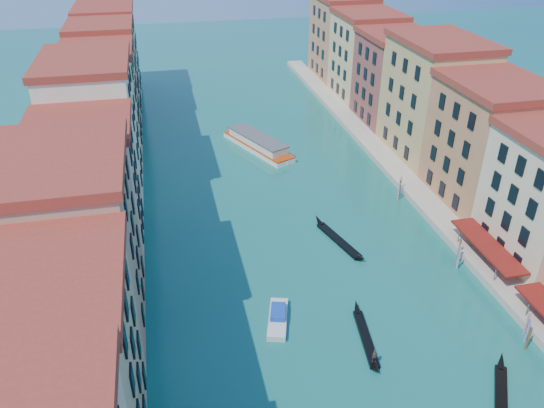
% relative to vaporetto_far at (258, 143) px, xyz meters
% --- Properties ---
extents(left_bank_palazzos, '(12.80, 128.40, 21.00)m').
position_rel_vaporetto_far_xyz_m(left_bank_palazzos, '(-26.98, -15.73, 8.53)').
color(left_bank_palazzos, beige).
rests_on(left_bank_palazzos, ground).
extents(right_bank_palazzos, '(12.80, 128.40, 21.00)m').
position_rel_vaporetto_far_xyz_m(right_bank_palazzos, '(29.02, -15.41, 8.57)').
color(right_bank_palazzos, '#A0543D').
rests_on(right_bank_palazzos, ground).
extents(quay, '(4.00, 140.00, 1.00)m').
position_rel_vaporetto_far_xyz_m(quay, '(21.02, -15.41, -0.68)').
color(quay, '#B0A48E').
rests_on(quay, ground).
extents(mooring_poles_right, '(1.44, 54.24, 3.20)m').
position_rel_vaporetto_far_xyz_m(mooring_poles_right, '(18.12, -51.61, 0.12)').
color(mooring_poles_right, '#51381B').
rests_on(mooring_poles_right, ground).
extents(vaporetto_far, '(10.79, 17.72, 2.62)m').
position_rel_vaporetto_far_xyz_m(vaporetto_far, '(0.00, 0.00, 0.00)').
color(vaporetto_far, white).
rests_on(vaporetto_far, ground).
extents(gondola_fore, '(2.29, 10.80, 2.16)m').
position_rel_vaporetto_far_xyz_m(gondola_fore, '(1.78, -50.66, -0.82)').
color(gondola_fore, black).
rests_on(gondola_fore, ground).
extents(gondola_right, '(7.08, 10.42, 2.35)m').
position_rel_vaporetto_far_xyz_m(gondola_right, '(10.87, -61.28, -0.73)').
color(gondola_right, black).
rests_on(gondola_right, ground).
extents(gondola_far, '(4.19, 11.99, 1.73)m').
position_rel_vaporetto_far_xyz_m(gondola_far, '(4.82, -32.23, -0.83)').
color(gondola_far, black).
rests_on(gondola_far, ground).
extents(motorboat_mid, '(3.65, 6.59, 1.30)m').
position_rel_vaporetto_far_xyz_m(motorboat_mid, '(-6.66, -45.85, -0.67)').
color(motorboat_mid, silver).
rests_on(motorboat_mid, ground).
extents(motorboat_far, '(2.65, 6.91, 1.40)m').
position_rel_vaporetto_far_xyz_m(motorboat_far, '(2.51, -4.64, -0.63)').
color(motorboat_far, white).
rests_on(motorboat_far, ground).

